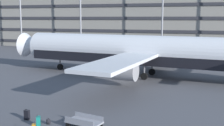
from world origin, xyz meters
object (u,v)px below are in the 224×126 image
baggage_cart (84,122)px  suitcase_teal (27,115)px  backpack_large (49,122)px  airliner (142,52)px  suitcase_scuffed (38,121)px

baggage_cart → suitcase_teal: bearing=178.4°
suitcase_teal → backpack_large: size_ratio=1.81×
airliner → suitcase_teal: airliner is taller
airliner → suitcase_scuffed: size_ratio=45.39×
airliner → backpack_large: (-2.77, -19.69, -3.17)m
backpack_large → suitcase_scuffed: bearing=-126.3°
suitcase_teal → backpack_large: 2.14m
suitcase_scuffed → backpack_large: suitcase_scuffed is taller
suitcase_teal → suitcase_scuffed: 1.91m
suitcase_scuffed → airliner: bearing=81.0°
suitcase_scuffed → baggage_cart: (3.23, 0.85, 0.02)m
baggage_cart → backpack_large: bearing=-175.6°
suitcase_scuffed → baggage_cart: suitcase_scuffed is taller
airliner → baggage_cart: bearing=-90.0°
airliner → backpack_large: airliner is taller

